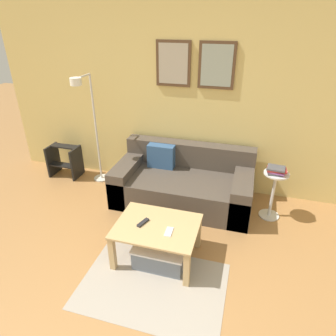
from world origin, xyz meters
TOP-DOWN VIEW (x-y plane):
  - wall_back at (-0.00, 2.85)m, footprint 5.60×0.09m
  - area_rug at (0.06, 0.88)m, footprint 1.34×0.92m
  - couch at (-0.01, 2.37)m, footprint 1.76×0.91m
  - coffee_table at (-0.01, 1.25)m, footprint 0.82×0.62m
  - storage_bin at (0.05, 1.22)m, footprint 0.52×0.45m
  - floor_lamp at (-1.34, 2.44)m, footprint 0.23×0.52m
  - side_table at (1.12, 2.31)m, footprint 0.29×0.29m
  - book_stack at (1.10, 2.29)m, footprint 0.23×0.18m
  - remote_control at (-0.15, 1.24)m, footprint 0.09×0.15m
  - cell_phone at (0.13, 1.19)m, footprint 0.07×0.14m
  - step_stool at (-1.92, 2.54)m, footprint 0.45×0.31m

SIDE VIEW (x-z plane):
  - area_rug at x=0.06m, z-range 0.00..0.01m
  - storage_bin at x=0.05m, z-range 0.00..0.23m
  - couch at x=-0.01m, z-range -0.10..0.61m
  - step_stool at x=-1.92m, z-range 0.02..0.49m
  - coffee_table at x=-0.01m, z-range 0.13..0.53m
  - side_table at x=1.12m, z-range 0.06..0.66m
  - cell_phone at x=0.13m, z-range 0.41..0.41m
  - remote_control at x=-0.15m, z-range 0.41..0.43m
  - book_stack at x=1.10m, z-range 0.61..0.69m
  - floor_lamp at x=-1.34m, z-range 0.16..1.73m
  - wall_back at x=0.00m, z-range 0.01..2.56m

